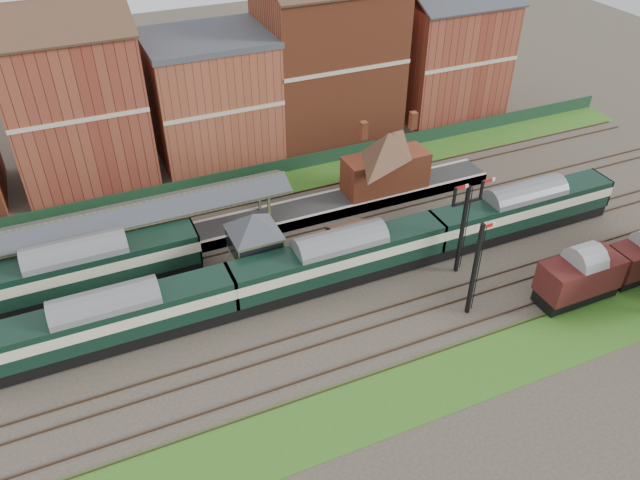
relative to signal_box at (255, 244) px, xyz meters
name	(u,v)px	position (x,y,z in m)	size (l,w,h in m)	color
ground	(307,291)	(3.00, -3.25, -3.19)	(160.00, 160.00, 0.00)	#473D33
grass_back	(244,192)	(3.00, 12.75, -3.16)	(90.00, 4.50, 0.06)	#2D6619
grass_front	(380,403)	(3.00, -15.25, -3.16)	(90.00, 5.00, 0.06)	#2D6619
fence	(237,176)	(3.00, 14.75, -2.44)	(90.00, 0.12, 1.50)	#193823
platform	(211,234)	(-2.00, 6.50, -2.69)	(55.00, 3.40, 1.00)	#2D2D2D
signal_box	(255,244)	(0.00, 0.00, 0.00)	(5.40, 5.40, 6.00)	#6C805B
brick_hut	(348,241)	(8.00, 0.00, -2.00)	(3.20, 2.64, 2.94)	maroon
station_building	(386,161)	(15.00, 6.50, 0.76)	(8.10, 8.10, 5.90)	brown
canopy	(132,210)	(-8.00, 6.50, 1.39)	(26.00, 3.89, 4.08)	#484E31
semaphore_bracket	(464,223)	(15.04, -5.75, 1.44)	(3.60, 0.25, 8.18)	black
semaphore_siding	(475,268)	(13.02, -10.25, 0.96)	(1.23, 0.25, 8.00)	black
town_backdrop	(210,90)	(2.82, 21.75, 3.81)	(69.00, 10.00, 16.00)	brown
dmu_train	(340,258)	(5.75, -3.25, -0.85)	(52.01, 2.74, 4.00)	black
platform_railcar	(80,270)	(-12.78, 3.25, -0.77)	(17.95, 2.83, 4.13)	black
goods_van_a	(579,277)	(21.30, -12.25, -1.03)	(6.27, 2.72, 3.81)	black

